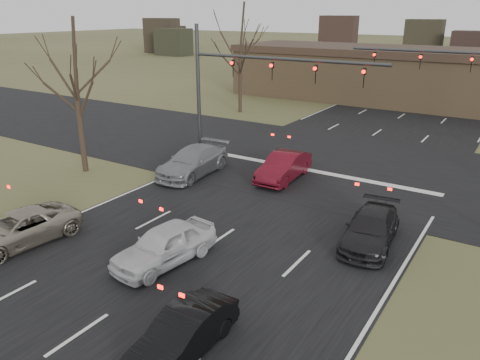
% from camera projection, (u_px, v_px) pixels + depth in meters
% --- Properties ---
extents(ground, '(360.00, 360.00, 0.00)m').
position_uv_depth(ground, '(170.00, 273.00, 16.50)').
color(ground, '#494C28').
rests_on(ground, ground).
extents(road_main, '(14.00, 300.00, 0.02)m').
position_uv_depth(road_main, '(457.00, 79.00, 64.07)').
color(road_main, black).
rests_on(road_main, ground).
extents(road_cross, '(200.00, 14.00, 0.02)m').
position_uv_depth(road_cross, '(332.00, 163.00, 28.39)').
color(road_cross, black).
rests_on(road_cross, ground).
extents(building, '(42.40, 10.40, 5.30)m').
position_uv_depth(building, '(445.00, 78.00, 44.71)').
color(building, olive).
rests_on(building, ground).
extents(mast_arm_near, '(12.12, 0.24, 8.00)m').
position_uv_depth(mast_arm_near, '(242.00, 76.00, 27.73)').
color(mast_arm_near, '#383A3D').
rests_on(mast_arm_near, ground).
extents(mast_arm_far, '(11.12, 0.24, 8.00)m').
position_uv_depth(mast_arm_far, '(476.00, 72.00, 29.90)').
color(mast_arm_far, '#383A3D').
rests_on(mast_arm_far, ground).
extents(tree_left_near, '(5.10, 5.10, 8.50)m').
position_uv_depth(tree_left_near, '(72.00, 54.00, 24.84)').
color(tree_left_near, black).
rests_on(tree_left_near, ground).
extents(tree_left_far, '(5.70, 5.70, 9.50)m').
position_uv_depth(tree_left_far, '(240.00, 28.00, 40.40)').
color(tree_left_far, black).
rests_on(tree_left_far, ground).
extents(car_silver_suv, '(2.65, 4.91, 1.31)m').
position_uv_depth(car_silver_suv, '(19.00, 229.00, 18.36)').
color(car_silver_suv, gray).
rests_on(car_silver_suv, ground).
extents(car_white_sedan, '(2.23, 4.40, 1.43)m').
position_uv_depth(car_white_sedan, '(165.00, 245.00, 16.97)').
color(car_white_sedan, silver).
rests_on(car_white_sedan, ground).
extents(car_black_hatch, '(1.35, 3.71, 1.22)m').
position_uv_depth(car_black_hatch, '(183.00, 334.00, 12.46)').
color(car_black_hatch, black).
rests_on(car_black_hatch, ground).
extents(car_charcoal_sedan, '(2.29, 4.60, 1.28)m').
position_uv_depth(car_charcoal_sedan, '(371.00, 229.00, 18.37)').
color(car_charcoal_sedan, black).
rests_on(car_charcoal_sedan, ground).
extents(car_grey_ahead, '(2.47, 5.39, 1.53)m').
position_uv_depth(car_grey_ahead, '(193.00, 161.00, 26.24)').
color(car_grey_ahead, gray).
rests_on(car_grey_ahead, ground).
extents(car_red_ahead, '(1.78, 4.52, 1.46)m').
position_uv_depth(car_red_ahead, '(284.00, 167.00, 25.46)').
color(car_red_ahead, '#570C18').
rests_on(car_red_ahead, ground).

